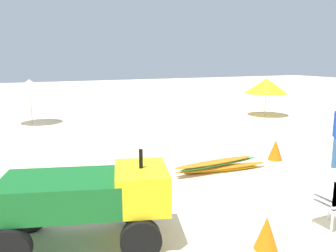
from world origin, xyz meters
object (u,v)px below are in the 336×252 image
utility_cart (89,196)px  surfboard_pile (219,166)px  beach_umbrella_mid (266,86)px  traffic_cone_far (266,233)px  traffic_cone_near (275,150)px  beach_umbrella_left (30,87)px

utility_cart → surfboard_pile: (3.77, 2.13, -0.62)m
surfboard_pile → beach_umbrella_mid: beach_umbrella_mid is taller
utility_cart → traffic_cone_far: (2.39, -1.29, -0.52)m
traffic_cone_near → surfboard_pile: bearing=-173.4°
surfboard_pile → traffic_cone_near: 2.05m
beach_umbrella_mid → beach_umbrella_left: bearing=166.7°
beach_umbrella_left → beach_umbrella_mid: bearing=-13.3°
beach_umbrella_left → traffic_cone_far: bearing=-78.6°
beach_umbrella_mid → traffic_cone_near: size_ratio=3.56×
surfboard_pile → beach_umbrella_left: beach_umbrella_left is taller
surfboard_pile → traffic_cone_far: 3.69m
beach_umbrella_left → traffic_cone_far: size_ratio=3.69×
traffic_cone_far → traffic_cone_near: bearing=46.9°
surfboard_pile → traffic_cone_far: (-1.38, -3.42, 0.10)m
utility_cart → traffic_cone_near: utility_cart is taller
beach_umbrella_mid → utility_cart: bearing=-141.1°
beach_umbrella_mid → traffic_cone_near: beach_umbrella_mid is taller
surfboard_pile → beach_umbrella_left: (-3.90, 9.04, 1.46)m
surfboard_pile → beach_umbrella_mid: bearing=43.2°
utility_cart → traffic_cone_near: bearing=22.2°
traffic_cone_far → beach_umbrella_left: bearing=101.4°
utility_cart → beach_umbrella_left: bearing=90.6°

